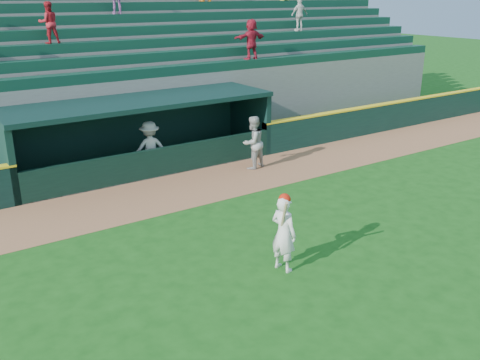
# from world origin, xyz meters

# --- Properties ---
(ground) EXTENTS (120.00, 120.00, 0.00)m
(ground) POSITION_xyz_m (0.00, 0.00, 0.00)
(ground) COLOR #154A12
(ground) RESTS_ON ground
(warning_track) EXTENTS (40.00, 3.00, 0.01)m
(warning_track) POSITION_xyz_m (0.00, 4.90, 0.01)
(warning_track) COLOR #975F3C
(warning_track) RESTS_ON ground
(field_wall_right) EXTENTS (15.50, 0.30, 1.20)m
(field_wall_right) POSITION_xyz_m (12.25, 6.55, 0.60)
(field_wall_right) COLOR black
(field_wall_right) RESTS_ON ground
(wall_stripe_right) EXTENTS (15.50, 0.32, 0.06)m
(wall_stripe_right) POSITION_xyz_m (12.25, 6.55, 1.23)
(wall_stripe_right) COLOR yellow
(wall_stripe_right) RESTS_ON field_wall_right
(dugout_player_front) EXTENTS (1.05, 0.90, 1.88)m
(dugout_player_front) POSITION_xyz_m (3.18, 5.46, 0.94)
(dugout_player_front) COLOR #9D9D98
(dugout_player_front) RESTS_ON ground
(dugout_player_inside) EXTENTS (1.31, 0.91, 1.85)m
(dugout_player_inside) POSITION_xyz_m (-0.09, 6.90, 0.92)
(dugout_player_inside) COLOR #ADACA7
(dugout_player_inside) RESTS_ON ground
(dugout) EXTENTS (9.40, 2.80, 2.46)m
(dugout) POSITION_xyz_m (0.00, 8.00, 1.36)
(dugout) COLOR slate
(dugout) RESTS_ON ground
(stands) EXTENTS (34.50, 6.25, 7.50)m
(stands) POSITION_xyz_m (0.01, 12.57, 2.40)
(stands) COLOR slate
(stands) RESTS_ON ground
(batter_at_plate) EXTENTS (0.61, 0.81, 1.85)m
(batter_at_plate) POSITION_xyz_m (-0.55, -0.93, 0.92)
(batter_at_plate) COLOR silver
(batter_at_plate) RESTS_ON ground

